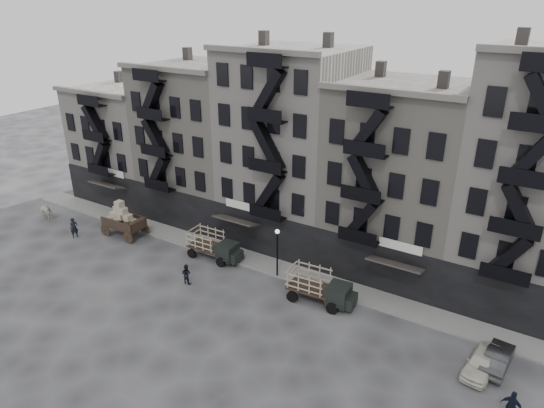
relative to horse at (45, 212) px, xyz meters
The scene contains 16 objects.
ground 22.61m from the horse, ahead, with size 140.00×140.00×0.00m, color #38383A.
sidewalk 22.98m from the horse, 10.34° to the left, with size 55.00×2.50×0.15m, color slate.
building_west 11.72m from the horse, 75.74° to the left, with size 10.00×11.35×13.20m.
building_midwest 17.52m from the horse, 39.00° to the left, with size 10.00×11.35×16.20m.
building_center 25.94m from the horse, 24.29° to the left, with size 10.00×11.35×18.20m.
building_mideast 34.79m from the horse, 17.37° to the left, with size 10.00×11.35×16.20m.
lamp_post 25.84m from the horse, ahead, with size 0.36×0.36×4.28m.
horse is the anchor object (origin of this frame).
wagon 9.63m from the horse, 10.77° to the left, with size 4.16×2.30×3.48m.
stake_truck_west 19.56m from the horse, ahead, with size 4.93×2.16×2.44m.
stake_truck_east 30.07m from the horse, ahead, with size 5.17×2.37×2.54m.
car_east 41.59m from the horse, ahead, with size 1.54×3.83×1.31m, color beige.
car_far 42.38m from the horse, ahead, with size 1.35×3.87×1.28m, color #27272A.
pedestrian_west 5.95m from the horse, ahead, with size 0.71×0.47×1.96m, color black.
pedestrian_mid 20.04m from the horse, ahead, with size 0.81×0.63×1.67m, color black.
policeman 43.68m from the horse, ahead, with size 1.14×0.47×1.94m, color black.
Camera 1 is at (20.24, -26.24, 21.05)m, focal length 32.00 mm.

